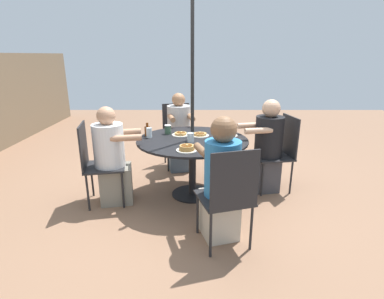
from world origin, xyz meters
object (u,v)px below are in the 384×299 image
(diner_west, at_px, (220,183))
(syrup_bottle, at_px, (147,131))
(diner_north, at_px, (266,150))
(pancake_plate_a, at_px, (224,141))
(patio_table, at_px, (192,147))
(pancake_plate_b, at_px, (180,134))
(pancake_plate_d, at_px, (228,134))
(patio_chair_east, at_px, (177,132))
(coffee_cup, at_px, (167,129))
(patio_chair_south, at_px, (95,160))
(drinking_glass_a, at_px, (190,137))
(pancake_plate_e, at_px, (200,135))
(patio_chair_north, at_px, (279,149))
(pancake_plate_c, at_px, (186,148))
(diner_east, at_px, (179,135))
(diner_south, at_px, (112,160))
(patio_chair_west, at_px, (228,193))
(drinking_glass_b, at_px, (149,133))

(diner_west, height_order, syrup_bottle, diner_west)
(diner_north, height_order, pancake_plate_a, diner_north)
(patio_table, bearing_deg, pancake_plate_b, 39.84)
(diner_north, bearing_deg, pancake_plate_d, 81.50)
(patio_chair_east, relative_size, coffee_cup, 8.45)
(syrup_bottle, bearing_deg, patio_chair_south, 124.70)
(pancake_plate_b, height_order, drinking_glass_a, drinking_glass_a)
(patio_chair_south, height_order, pancake_plate_b, patio_chair_south)
(pancake_plate_e, bearing_deg, patio_table, 147.86)
(patio_chair_north, xyz_separation_m, diner_north, (-0.03, 0.18, 0.00))
(patio_table, bearing_deg, pancake_plate_c, 172.80)
(pancake_plate_a, bearing_deg, drinking_glass_a, 85.02)
(pancake_plate_c, height_order, coffee_cup, coffee_cup)
(diner_north, xyz_separation_m, diner_east, (0.75, 1.12, -0.01))
(patio_chair_south, distance_m, diner_south, 0.18)
(patio_table, distance_m, drinking_glass_a, 0.19)
(pancake_plate_a, height_order, pancake_plate_c, pancake_plate_c)
(diner_north, height_order, diner_west, diner_west)
(pancake_plate_d, distance_m, coffee_cup, 0.76)
(diner_east, bearing_deg, pancake_plate_c, 83.72)
(patio_chair_south, distance_m, patio_chair_west, 1.65)
(patio_table, distance_m, patio_chair_east, 1.12)
(patio_chair_north, relative_size, coffee_cup, 8.45)
(patio_chair_south, xyz_separation_m, coffee_cup, (0.46, -0.79, 0.24))
(diner_east, bearing_deg, pancake_plate_b, 81.87)
(patio_table, height_order, pancake_plate_e, pancake_plate_e)
(pancake_plate_d, bearing_deg, patio_chair_west, 173.69)
(pancake_plate_b, bearing_deg, patio_table, -140.16)
(pancake_plate_d, height_order, drinking_glass_b, drinking_glass_b)
(patio_chair_north, bearing_deg, patio_chair_south, 90.46)
(diner_east, bearing_deg, patio_table, 90.00)
(diner_south, bearing_deg, diner_east, 135.66)
(pancake_plate_a, height_order, drinking_glass_b, drinking_glass_b)
(drinking_glass_b, bearing_deg, pancake_plate_a, -103.91)
(patio_chair_west, height_order, pancake_plate_d, patio_chair_west)
(patio_table, height_order, patio_chair_south, patio_chair_south)
(diner_east, distance_m, patio_chair_south, 1.44)
(drinking_glass_a, bearing_deg, pancake_plate_a, -94.98)
(patio_chair_north, bearing_deg, patio_chair_west, 138.11)
(diner_north, height_order, pancake_plate_b, diner_north)
(patio_table, bearing_deg, diner_west, -163.88)
(patio_chair_west, bearing_deg, diner_east, 88.17)
(patio_chair_north, relative_size, patio_chair_west, 1.00)
(patio_table, relative_size, drinking_glass_a, 12.54)
(diner_south, bearing_deg, pancake_plate_c, 61.48)
(diner_north, height_order, diner_east, diner_north)
(coffee_cup, height_order, drinking_glass_b, drinking_glass_b)
(diner_south, bearing_deg, patio_chair_north, 89.49)
(coffee_cup, bearing_deg, patio_chair_north, -92.49)
(diner_north, relative_size, diner_south, 1.03)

